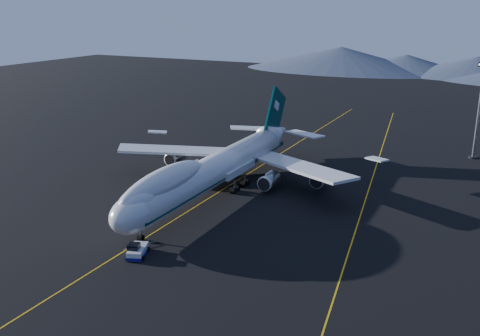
% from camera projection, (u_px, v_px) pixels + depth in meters
% --- Properties ---
extents(ground, '(500.00, 500.00, 0.00)m').
position_uv_depth(ground, '(215.00, 194.00, 115.26)').
color(ground, black).
rests_on(ground, ground).
extents(taxiway_line_main, '(0.25, 220.00, 0.01)m').
position_uv_depth(taxiway_line_main, '(215.00, 194.00, 115.26)').
color(taxiway_line_main, '#DEA60D').
rests_on(taxiway_line_main, ground).
extents(taxiway_line_side, '(28.08, 198.09, 0.01)m').
position_uv_depth(taxiway_line_side, '(365.00, 202.00, 110.95)').
color(taxiway_line_side, '#DEA60D').
rests_on(taxiway_line_side, ground).
extents(boeing_747, '(59.62, 72.43, 19.37)m').
position_uv_depth(boeing_747, '(215.00, 168.00, 113.58)').
color(boeing_747, silver).
rests_on(boeing_747, ground).
extents(pushback_tug, '(4.22, 5.68, 2.22)m').
position_uv_depth(pushback_tug, '(138.00, 251.00, 87.00)').
color(pushback_tug, silver).
rests_on(pushback_tug, ground).
extents(floodlight_mast, '(3.12, 2.34, 25.23)m').
position_uv_depth(floodlight_mast, '(479.00, 111.00, 138.77)').
color(floodlight_mast, black).
rests_on(floodlight_mast, ground).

